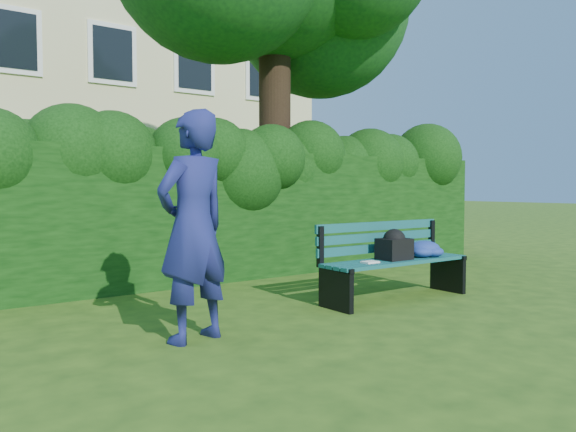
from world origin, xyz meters
TOP-DOWN VIEW (x-y plane):
  - ground at (0.00, 0.00)m, footprint 80.00×80.00m
  - apartment_building at (-0.00, 13.99)m, footprint 16.00×8.08m
  - hedge at (0.00, 2.20)m, footprint 10.00×1.00m
  - park_bench at (0.90, -0.39)m, footprint 1.94×0.58m
  - man_reading at (-1.88, -0.59)m, footprint 0.80×0.62m

SIDE VIEW (x-z plane):
  - ground at x=0.00m, z-range 0.00..0.00m
  - park_bench at x=0.90m, z-range 0.06..0.95m
  - hedge at x=0.00m, z-range 0.00..1.80m
  - man_reading at x=-1.88m, z-range 0.00..1.95m
  - apartment_building at x=0.00m, z-range 0.00..12.00m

